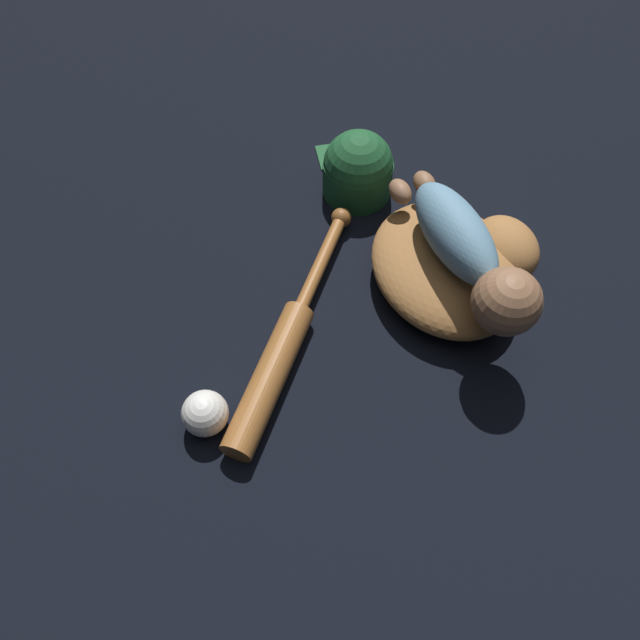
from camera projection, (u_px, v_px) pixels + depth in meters
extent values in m
plane|color=black|center=(450.00, 302.00, 1.15)|extent=(6.00, 6.00, 0.00)
ellipsoid|color=#A8703D|center=(445.00, 267.00, 1.13)|extent=(0.36, 0.32, 0.09)
ellipsoid|color=#A8703D|center=(505.00, 248.00, 1.15)|extent=(0.16, 0.14, 0.09)
ellipsoid|color=#6693B2|center=(455.00, 233.00, 1.05)|extent=(0.24, 0.13, 0.10)
sphere|color=#936647|center=(507.00, 302.00, 0.97)|extent=(0.11, 0.11, 0.11)
ellipsoid|color=#936647|center=(425.00, 183.00, 1.15)|extent=(0.06, 0.05, 0.04)
ellipsoid|color=#936647|center=(400.00, 192.00, 1.14)|extent=(0.06, 0.05, 0.04)
cylinder|color=#9E602D|center=(269.00, 378.00, 1.03)|extent=(0.21, 0.26, 0.05)
cylinder|color=#9E602D|center=(321.00, 262.00, 1.16)|extent=(0.16, 0.20, 0.02)
sphere|color=brown|center=(341.00, 218.00, 1.22)|extent=(0.04, 0.04, 0.04)
sphere|color=white|center=(205.00, 413.00, 0.99)|extent=(0.08, 0.08, 0.08)
cylinder|color=#1E562D|center=(357.00, 177.00, 1.26)|extent=(0.14, 0.14, 0.08)
sphere|color=#1E562D|center=(358.00, 166.00, 1.23)|extent=(0.14, 0.14, 0.14)
cube|color=#1E562D|center=(345.00, 154.00, 1.34)|extent=(0.11, 0.14, 0.01)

